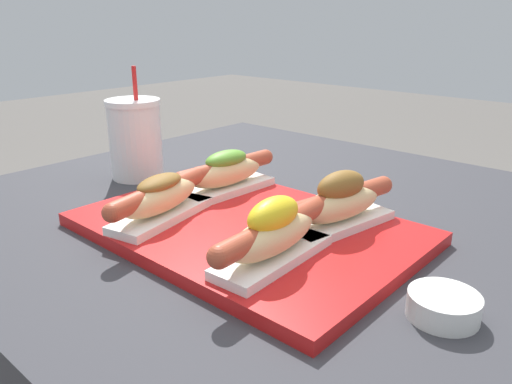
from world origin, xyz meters
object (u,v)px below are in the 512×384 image
object	(u,v)px
serving_tray	(247,228)
sauce_bowl	(444,305)
hot_dog_1	(273,233)
hot_dog_3	(340,202)
hot_dog_0	(161,197)
hot_dog_2	(226,172)
drink_cup	(136,139)

from	to	relation	value
serving_tray	sauce_bowl	bearing A→B (deg)	-3.45
serving_tray	hot_dog_1	size ratio (longest dim) A/B	2.19
serving_tray	hot_dog_3	bearing A→B (deg)	35.14
hot_dog_0	hot_dog_2	world-z (taller)	hot_dog_2
hot_dog_0	drink_cup	distance (m)	0.27
hot_dog_0	hot_dog_1	size ratio (longest dim) A/B	0.98
hot_dog_1	sauce_bowl	world-z (taller)	hot_dog_1
serving_tray	hot_dog_2	xyz separation A→B (m)	(-0.11, 0.07, 0.04)
drink_cup	hot_dog_1	bearing A→B (deg)	-15.65
hot_dog_0	hot_dog_3	distance (m)	0.25
hot_dog_2	hot_dog_1	bearing A→B (deg)	-32.84
hot_dog_3	hot_dog_1	bearing A→B (deg)	-90.93
hot_dog_3	serving_tray	bearing A→B (deg)	-144.86
sauce_bowl	serving_tray	bearing A→B (deg)	176.55
hot_dog_0	sauce_bowl	distance (m)	0.39
hot_dog_0	hot_dog_3	bearing A→B (deg)	35.36
serving_tray	hot_dog_2	bearing A→B (deg)	146.66
hot_dog_0	hot_dog_3	world-z (taller)	hot_dog_3
hot_dog_1	drink_cup	world-z (taller)	drink_cup
hot_dog_2	drink_cup	world-z (taller)	drink_cup
serving_tray	hot_dog_1	xyz separation A→B (m)	(0.10, -0.06, 0.04)
sauce_bowl	hot_dog_2	bearing A→B (deg)	167.15
hot_dog_2	drink_cup	xyz separation A→B (m)	(-0.22, -0.02, 0.02)
serving_tray	hot_dog_1	world-z (taller)	hot_dog_1
serving_tray	hot_dog_0	bearing A→B (deg)	-144.41
sauce_bowl	drink_cup	size ratio (longest dim) A/B	0.35
hot_dog_0	sauce_bowl	world-z (taller)	hot_dog_0
hot_dog_3	drink_cup	distance (m)	0.44
hot_dog_0	serving_tray	bearing A→B (deg)	35.59
hot_dog_2	hot_dog_3	world-z (taller)	hot_dog_3
hot_dog_0	hot_dog_1	bearing A→B (deg)	1.74
hot_dog_1	drink_cup	bearing A→B (deg)	164.35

